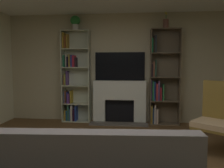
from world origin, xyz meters
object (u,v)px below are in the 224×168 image
at_px(tv, 120,66).
at_px(potted_plant, 75,22).
at_px(fireplace, 120,101).
at_px(bookshelf_left, 74,79).
at_px(vase_with_flowers, 166,24).
at_px(armchair, 218,117).
at_px(bookshelf_right, 161,81).

height_order(tv, potted_plant, potted_plant).
bearing_deg(fireplace, bookshelf_left, 179.65).
distance_m(bookshelf_left, vase_with_flowers, 2.54).
bearing_deg(potted_plant, armchair, -32.40).
xyz_separation_m(potted_plant, vase_with_flowers, (2.11, -0.00, -0.08)).
bearing_deg(armchair, bookshelf_right, 112.05).
relative_size(vase_with_flowers, armchair, 0.33).
bearing_deg(armchair, fireplace, 133.45).
distance_m(tv, bookshelf_right, 1.03).
xyz_separation_m(potted_plant, armchair, (2.75, -1.74, -1.83)).
bearing_deg(potted_plant, bookshelf_left, 146.45).
bearing_deg(bookshelf_left, bookshelf_right, -0.34).
xyz_separation_m(fireplace, armchair, (1.69, -1.78, 0.05)).
relative_size(tv, armchair, 1.04).
bearing_deg(potted_plant, tv, 6.48).
bearing_deg(fireplace, tv, 90.00).
relative_size(fireplace, bookshelf_right, 0.62).
bearing_deg(bookshelf_right, vase_with_flowers, -22.45).
height_order(bookshelf_left, vase_with_flowers, vase_with_flowers).
relative_size(bookshelf_right, vase_with_flowers, 5.89).
xyz_separation_m(tv, armchair, (1.69, -1.86, -0.77)).
height_order(bookshelf_left, armchair, bookshelf_left).
xyz_separation_m(bookshelf_left, bookshelf_right, (2.10, -0.01, -0.02)).
distance_m(tv, vase_with_flowers, 1.44).
bearing_deg(armchair, vase_with_flowers, 109.98).
bearing_deg(tv, potted_plant, -173.52).
bearing_deg(tv, fireplace, -90.00).
height_order(bookshelf_right, armchair, bookshelf_right).
distance_m(fireplace, potted_plant, 2.16).
bearing_deg(bookshelf_left, potted_plant, -33.55).
distance_m(fireplace, tv, 0.83).
height_order(potted_plant, vase_with_flowers, vase_with_flowers).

